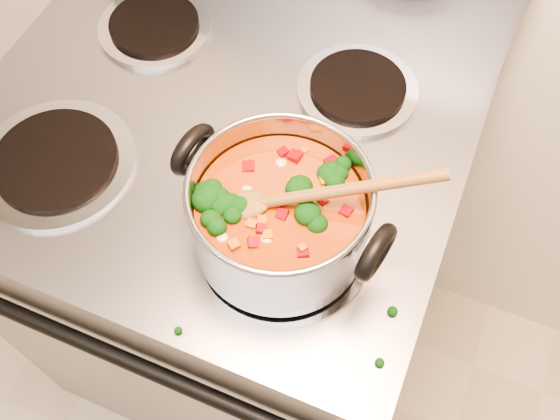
{
  "coord_description": "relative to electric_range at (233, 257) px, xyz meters",
  "views": [
    {
      "loc": [
        0.27,
        0.65,
        1.67
      ],
      "look_at": [
        0.12,
        1.01,
        1.01
      ],
      "focal_mm": 40.0,
      "sensor_mm": 36.0,
      "label": 1
    }
  ],
  "objects": [
    {
      "name": "wooden_spoon",
      "position": [
        0.19,
        -0.14,
        0.57
      ],
      "size": [
        0.26,
        0.13,
        0.09
      ],
      "rotation": [
        0.0,
        0.0,
        0.4
      ],
      "color": "brown",
      "rests_on": "stockpot"
    },
    {
      "name": "electric_range",
      "position": [
        0.0,
        0.0,
        0.0
      ],
      "size": [
        0.76,
        0.69,
        1.08
      ],
      "color": "gray",
      "rests_on": "ground"
    },
    {
      "name": "stockpot",
      "position": [
        0.17,
        -0.15,
        0.53
      ],
      "size": [
        0.29,
        0.23,
        0.14
      ],
      "rotation": [
        0.0,
        0.0,
        -0.19
      ],
      "color": "#9A9AA1",
      "rests_on": "electric_range"
    },
    {
      "name": "cooktop_crumbs",
      "position": [
        0.11,
        -0.18,
        0.46
      ],
      "size": [
        0.34,
        0.32,
        0.01
      ],
      "color": "black",
      "rests_on": "electric_range"
    }
  ]
}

